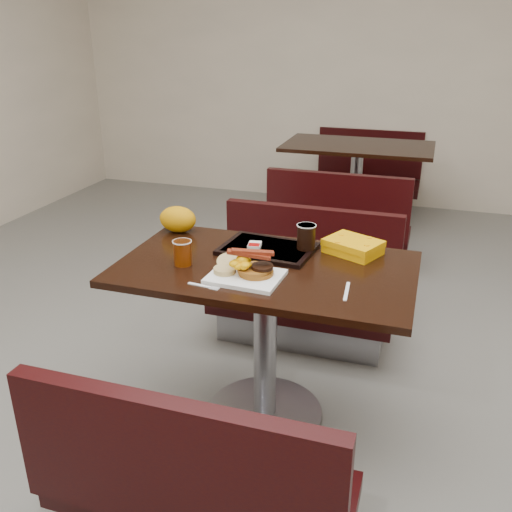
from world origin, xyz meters
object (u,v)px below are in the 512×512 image
(table_near, at_px, (265,345))
(table_far, at_px, (355,189))
(knife, at_px, (347,291))
(paper_bag, at_px, (178,219))
(bench_far_s, at_px, (341,216))
(coffee_cup_far, at_px, (306,237))
(platter, at_px, (246,277))
(bench_near_n, at_px, (303,282))
(hashbrown_sleeve_left, at_px, (255,246))
(fork, at_px, (199,285))
(clamshell, at_px, (353,247))
(pancake_stack, at_px, (256,271))
(bench_far_n, at_px, (366,171))
(coffee_cup_near, at_px, (183,253))
(tray, at_px, (268,249))
(bench_near_s, at_px, (202,458))

(table_near, height_order, table_far, same)
(knife, relative_size, paper_bag, 0.87)
(bench_far_s, bearing_deg, coffee_cup_far, -85.90)
(table_near, relative_size, coffee_cup_far, 11.21)
(bench_far_s, xyz_separation_m, platter, (-0.04, -2.05, 0.40))
(bench_near_n, relative_size, hashbrown_sleeve_left, 13.83)
(fork, xyz_separation_m, knife, (0.54, 0.12, -0.00))
(table_near, distance_m, clamshell, 0.57)
(knife, distance_m, coffee_cup_far, 0.41)
(pancake_stack, bearing_deg, platter, -151.24)
(hashbrown_sleeve_left, bearing_deg, table_far, 79.02)
(bench_near_n, relative_size, knife, 6.47)
(knife, xyz_separation_m, clamshell, (-0.04, 0.38, 0.03))
(bench_near_n, height_order, fork, fork)
(platter, relative_size, fork, 2.14)
(bench_far_n, xyz_separation_m, coffee_cup_near, (-0.32, -3.39, 0.44))
(pancake_stack, relative_size, hashbrown_sleeve_left, 1.89)
(coffee_cup_far, bearing_deg, platter, -115.70)
(bench_far_s, xyz_separation_m, paper_bag, (-0.51, -1.64, 0.45))
(platter, bearing_deg, coffee_cup_far, 67.30)
(bench_far_n, height_order, tray, tray)
(bench_near_s, xyz_separation_m, paper_bag, (-0.51, 0.96, 0.45))
(platter, relative_size, pancake_stack, 2.02)
(bench_far_n, height_order, knife, knife)
(bench_far_s, height_order, tray, tray)
(pancake_stack, distance_m, coffee_cup_far, 0.34)
(table_far, distance_m, tray, 2.48)
(table_near, height_order, bench_near_n, table_near)
(platter, bearing_deg, table_far, 92.22)
(paper_bag, bearing_deg, bench_near_s, -61.92)
(bench_near_n, xyz_separation_m, bench_far_s, (0.00, 1.20, 0.00))
(table_near, bearing_deg, tray, 104.04)
(knife, bearing_deg, bench_near_n, -161.60)
(coffee_cup_near, height_order, tray, coffee_cup_near)
(table_far, height_order, platter, platter)
(bench_far_n, bearing_deg, bench_far_s, -90.00)
(fork, xyz_separation_m, clamshell, (0.50, 0.50, 0.03))
(hashbrown_sleeve_left, relative_size, clamshell, 0.33)
(platter, distance_m, coffee_cup_near, 0.30)
(pancake_stack, relative_size, fork, 1.06)
(bench_far_s, distance_m, clamshell, 1.74)
(hashbrown_sleeve_left, distance_m, coffee_cup_far, 0.22)
(bench_far_n, distance_m, clamshell, 3.10)
(bench_far_n, xyz_separation_m, knife, (0.35, -3.44, 0.39))
(bench_far_n, bearing_deg, bench_near_n, -90.00)
(table_near, distance_m, coffee_cup_near, 0.54)
(table_far, height_order, clamshell, clamshell)
(tray, xyz_separation_m, hashbrown_sleeve_left, (-0.05, -0.03, 0.02))
(coffee_cup_far, bearing_deg, fork, -124.46)
(bench_near_s, distance_m, tray, 0.94)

